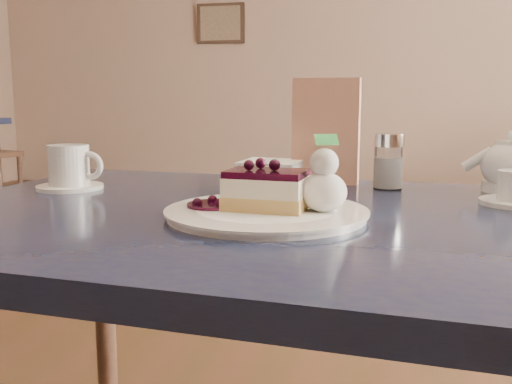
% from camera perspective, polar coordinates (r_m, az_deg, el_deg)
% --- Properties ---
extents(main_table, '(1.26, 0.89, 0.75)m').
position_cam_1_polar(main_table, '(0.93, 1.90, -6.68)').
color(main_table, black).
rests_on(main_table, ground).
extents(dessert_plate, '(0.30, 0.30, 0.01)m').
position_cam_1_polar(dessert_plate, '(0.87, 1.05, -2.15)').
color(dessert_plate, white).
rests_on(dessert_plate, main_table).
extents(cheesecake_slice, '(0.13, 0.09, 0.06)m').
position_cam_1_polar(cheesecake_slice, '(0.86, 1.05, 0.18)').
color(cheesecake_slice, tan).
rests_on(cheesecake_slice, dessert_plate).
extents(whipped_cream, '(0.07, 0.07, 0.06)m').
position_cam_1_polar(whipped_cream, '(0.85, 6.78, 0.03)').
color(whipped_cream, white).
rests_on(whipped_cream, dessert_plate).
extents(berry_sauce, '(0.08, 0.08, 0.01)m').
position_cam_1_polar(berry_sauce, '(0.89, -4.35, -1.31)').
color(berry_sauce, black).
rests_on(berry_sauce, dessert_plate).
extents(coffee_set, '(0.14, 0.13, 0.09)m').
position_cam_1_polar(coffee_set, '(1.19, -18.08, 2.17)').
color(coffee_set, white).
rests_on(coffee_set, main_table).
extents(tea_set, '(0.16, 0.26, 0.11)m').
position_cam_1_polar(tea_set, '(1.17, 24.14, 1.89)').
color(tea_set, white).
rests_on(tea_set, main_table).
extents(menu_card, '(0.14, 0.04, 0.22)m').
position_cam_1_polar(menu_card, '(1.21, 6.98, 6.03)').
color(menu_card, beige).
rests_on(menu_card, main_table).
extents(sugar_shaker, '(0.06, 0.06, 0.11)m').
position_cam_1_polar(sugar_shaker, '(1.16, 13.11, 3.05)').
color(sugar_shaker, white).
rests_on(sugar_shaker, main_table).
extents(napkin_stack, '(0.13, 0.13, 0.05)m').
position_cam_1_polar(napkin_stack, '(1.20, 1.52, 1.95)').
color(napkin_stack, white).
rests_on(napkin_stack, main_table).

